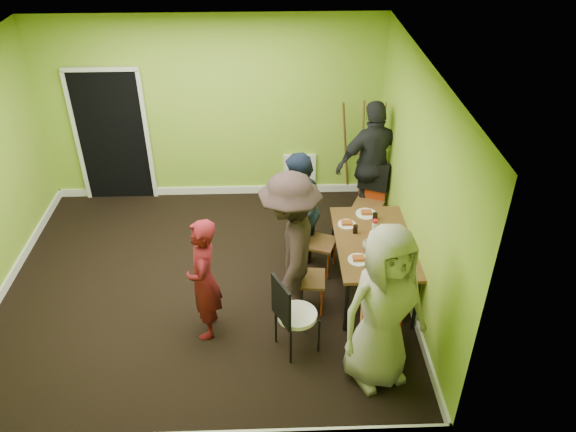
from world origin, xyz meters
name	(u,v)px	position (x,y,z in m)	size (l,w,h in m)	color
ground	(206,285)	(0.00, 0.00, 0.00)	(5.00, 5.00, 0.00)	black
room_walls	(198,218)	(-0.02, 0.04, 0.99)	(5.04, 4.54, 2.82)	#83B82F
dining_table	(374,245)	(2.05, -0.16, 0.70)	(0.90, 1.50, 0.75)	black
chair_left_far	(314,236)	(1.39, 0.30, 0.51)	(0.48, 0.48, 0.90)	#C03A12
chair_left_near	(302,273)	(1.19, -0.43, 0.51)	(0.41, 0.41, 0.91)	#C03A12
chair_back_end	(372,184)	(2.26, 1.24, 0.71)	(0.56, 0.60, 1.00)	#C03A12
chair_front_end	(381,317)	(1.96, -1.25, 0.57)	(0.48, 0.49, 1.01)	#C03A12
chair_bentwood	(292,312)	(1.04, -1.11, 0.54)	(0.52, 0.51, 0.98)	black
easel	(360,152)	(2.19, 2.02, 0.81)	(0.66, 0.62, 1.65)	brown
plate_near_left	(347,224)	(1.77, 0.19, 0.76)	(0.22, 0.22, 0.01)	white
plate_near_right	(358,260)	(1.81, -0.52, 0.76)	(0.24, 0.24, 0.01)	white
plate_far_back	(366,214)	(2.04, 0.41, 0.76)	(0.27, 0.27, 0.01)	white
plate_far_front	(384,269)	(2.07, -0.69, 0.76)	(0.25, 0.25, 0.01)	white
plate_wall_back	(396,234)	(2.33, -0.04, 0.76)	(0.25, 0.25, 0.01)	white
plate_wall_front	(404,248)	(2.37, -0.33, 0.76)	(0.21, 0.21, 0.01)	white
thermos	(374,230)	(2.06, -0.08, 0.86)	(0.07, 0.07, 0.21)	white
blue_bottle	(392,248)	(2.21, -0.43, 0.84)	(0.07, 0.07, 0.18)	blue
orange_bottle	(373,231)	(2.05, -0.01, 0.79)	(0.03, 0.03, 0.09)	#C03A12
glass_mid	(355,229)	(1.85, 0.01, 0.80)	(0.06, 0.06, 0.11)	black
glass_back	(375,216)	(2.13, 0.29, 0.80)	(0.06, 0.06, 0.09)	black
glass_front	(392,266)	(2.16, -0.70, 0.80)	(0.07, 0.07, 0.10)	black
cup_a	(368,245)	(1.95, -0.31, 0.80)	(0.13, 0.13, 0.10)	white
cup_b	(389,233)	(2.23, -0.07, 0.80)	(0.10, 0.10, 0.10)	white
person_standing	(204,280)	(0.10, -0.80, 0.74)	(0.54, 0.36, 1.49)	#590F14
person_left_far	(297,211)	(1.17, 0.49, 0.78)	(0.75, 0.59, 1.55)	#152036
person_left_near	(290,248)	(1.04, -0.50, 0.92)	(1.19, 0.68, 1.84)	black
person_back_end	(373,164)	(2.28, 1.40, 0.93)	(1.09, 0.45, 1.86)	black
person_front_end	(384,308)	(1.91, -1.50, 0.92)	(0.90, 0.59, 1.85)	gray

